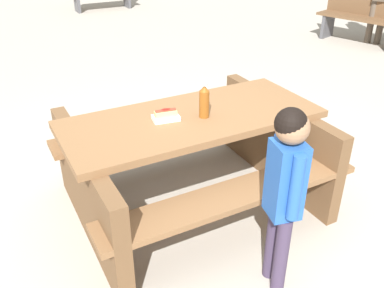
{
  "coord_description": "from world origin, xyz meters",
  "views": [
    {
      "loc": [
        1.37,
        2.24,
        1.97
      ],
      "look_at": [
        0.0,
        0.0,
        0.52
      ],
      "focal_mm": 39.01,
      "sensor_mm": 36.0,
      "label": 1
    }
  ],
  "objects_px": {
    "picnic_table": "(192,154)",
    "hotdog_tray": "(166,116)",
    "child_in_coat": "(285,180)",
    "park_bench_mid": "(364,17)",
    "soda_bottle": "(204,101)"
  },
  "relations": [
    {
      "from": "soda_bottle",
      "to": "picnic_table",
      "type": "bearing_deg",
      "value": -43.87
    },
    {
      "from": "soda_bottle",
      "to": "hotdog_tray",
      "type": "height_order",
      "value": "soda_bottle"
    },
    {
      "from": "picnic_table",
      "to": "soda_bottle",
      "type": "bearing_deg",
      "value": 136.13
    },
    {
      "from": "child_in_coat",
      "to": "park_bench_mid",
      "type": "distance_m",
      "value": 5.95
    },
    {
      "from": "child_in_coat",
      "to": "park_bench_mid",
      "type": "height_order",
      "value": "child_in_coat"
    },
    {
      "from": "child_in_coat",
      "to": "picnic_table",
      "type": "bearing_deg",
      "value": -89.54
    },
    {
      "from": "soda_bottle",
      "to": "child_in_coat",
      "type": "distance_m",
      "value": 0.88
    },
    {
      "from": "soda_bottle",
      "to": "hotdog_tray",
      "type": "relative_size",
      "value": 1.24
    },
    {
      "from": "hotdog_tray",
      "to": "park_bench_mid",
      "type": "xyz_separation_m",
      "value": [
        -5.1,
        -2.38,
        -0.33
      ]
    },
    {
      "from": "picnic_table",
      "to": "hotdog_tray",
      "type": "height_order",
      "value": "hotdog_tray"
    },
    {
      "from": "soda_bottle",
      "to": "park_bench_mid",
      "type": "distance_m",
      "value": 5.46
    },
    {
      "from": "soda_bottle",
      "to": "park_bench_mid",
      "type": "bearing_deg",
      "value": -152.94
    },
    {
      "from": "picnic_table",
      "to": "park_bench_mid",
      "type": "distance_m",
      "value": 5.48
    },
    {
      "from": "child_in_coat",
      "to": "park_bench_mid",
      "type": "bearing_deg",
      "value": -145.66
    },
    {
      "from": "soda_bottle",
      "to": "child_in_coat",
      "type": "height_order",
      "value": "child_in_coat"
    }
  ]
}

